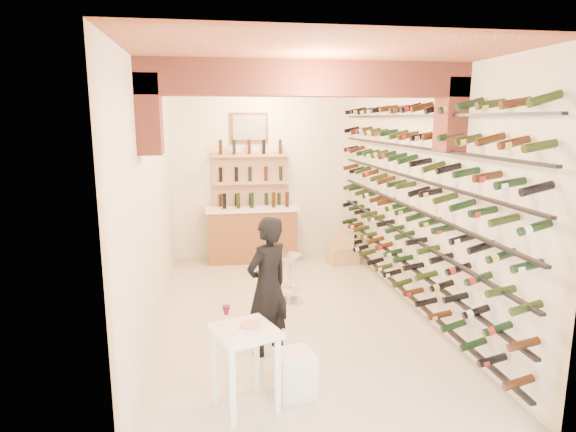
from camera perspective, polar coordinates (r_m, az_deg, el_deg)
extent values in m
plane|color=beige|center=(6.81, 0.41, -11.29)|extent=(6.00, 6.00, 0.00)
cube|color=white|center=(9.31, -2.64, 5.01)|extent=(3.50, 0.02, 3.20)
cube|color=white|center=(3.51, 8.58, -5.57)|extent=(3.50, 0.02, 3.20)
cube|color=white|center=(6.32, -15.43, 1.66)|extent=(0.02, 6.00, 3.20)
cube|color=white|center=(6.87, 14.98, 2.42)|extent=(0.02, 6.00, 3.20)
cube|color=#AB5C3C|center=(6.31, 0.45, 16.62)|extent=(3.50, 6.00, 0.02)
cube|color=brown|center=(5.32, 2.30, 15.67)|extent=(3.50, 0.35, 0.36)
cube|color=brown|center=(5.23, -15.88, 11.28)|extent=(0.24, 0.35, 0.80)
cube|color=brown|center=(5.85, 18.45, 11.09)|extent=(0.24, 0.35, 0.80)
cube|color=black|center=(7.14, 13.25, -8.37)|extent=(0.06, 5.70, 0.03)
cube|color=black|center=(7.01, 13.39, -5.29)|extent=(0.06, 5.70, 0.03)
cube|color=black|center=(6.91, 13.54, -2.11)|extent=(0.06, 5.70, 0.03)
cube|color=black|center=(6.83, 13.69, 1.16)|extent=(0.06, 5.70, 0.03)
cube|color=black|center=(6.78, 13.85, 4.49)|extent=(0.06, 5.70, 0.03)
cube|color=black|center=(6.74, 14.01, 7.87)|extent=(0.06, 5.70, 0.03)
cube|color=black|center=(6.73, 14.17, 11.26)|extent=(0.06, 5.70, 0.03)
cube|color=brown|center=(9.13, -4.19, -2.27)|extent=(1.60, 0.55, 0.96)
cube|color=white|center=(9.03, -4.24, 0.85)|extent=(1.70, 0.62, 0.05)
cube|color=tan|center=(9.29, -4.39, 1.24)|extent=(1.40, 0.10, 2.00)
cube|color=tan|center=(9.30, -4.28, -2.21)|extent=(1.40, 0.28, 0.04)
cube|color=tan|center=(9.20, -4.33, 0.82)|extent=(1.40, 0.28, 0.04)
cube|color=tan|center=(9.12, -4.37, 3.91)|extent=(1.40, 0.28, 0.04)
cube|color=tan|center=(9.07, -4.42, 7.05)|extent=(1.40, 0.28, 0.04)
cube|color=brown|center=(9.20, -4.55, 10.22)|extent=(0.70, 0.04, 0.55)
cube|color=#99998C|center=(9.18, -4.54, 10.22)|extent=(0.60, 0.01, 0.45)
cube|color=white|center=(4.48, -5.07, -13.26)|extent=(0.69, 0.69, 0.05)
cube|color=white|center=(4.41, -6.44, -19.44)|extent=(0.05, 0.05, 0.73)
cube|color=white|center=(4.57, -1.19, -18.18)|extent=(0.05, 0.05, 0.73)
cube|color=white|center=(4.76, -8.60, -17.03)|extent=(0.05, 0.05, 0.73)
cube|color=white|center=(4.91, -3.69, -15.99)|extent=(0.05, 0.05, 0.73)
cylinder|color=white|center=(4.49, -4.42, -12.74)|extent=(0.25, 0.25, 0.02)
cylinder|color=#BF7266|center=(4.48, -4.42, -12.52)|extent=(0.19, 0.19, 0.02)
cube|color=white|center=(4.35, -7.46, -13.63)|extent=(0.17, 0.17, 0.02)
cylinder|color=white|center=(4.61, -7.18, -12.23)|extent=(0.07, 0.07, 0.00)
cylinder|color=white|center=(4.59, -7.19, -11.67)|extent=(0.01, 0.01, 0.09)
cone|color=#4F0616|center=(4.56, -7.22, -10.83)|extent=(0.08, 0.08, 0.08)
cube|color=white|center=(4.92, 0.76, -17.85)|extent=(0.40, 0.40, 0.43)
imported|color=black|center=(5.49, -2.37, -8.14)|extent=(0.69, 0.64, 1.57)
cylinder|color=silver|center=(7.20, 0.18, -9.87)|extent=(0.37, 0.37, 0.03)
cylinder|color=silver|center=(7.09, 0.18, -7.42)|extent=(0.07, 0.07, 0.64)
cylinder|color=silver|center=(6.99, 0.19, -4.78)|extent=(0.35, 0.35, 0.06)
torus|color=silver|center=(7.14, 0.18, -8.47)|extent=(0.28, 0.28, 0.02)
cube|color=tan|center=(9.06, 6.37, -4.51)|extent=(0.59, 0.45, 0.32)
cube|color=tan|center=(8.99, 6.40, -2.79)|extent=(0.48, 0.40, 0.24)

